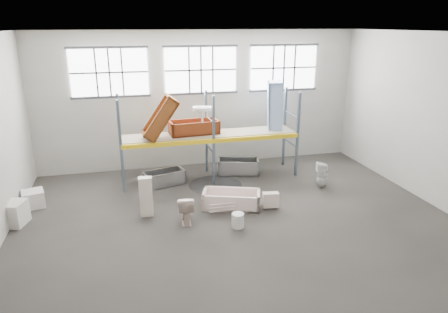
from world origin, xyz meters
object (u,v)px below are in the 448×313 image
object	(u,v)px
toilet_white	(322,175)
bucket	(238,220)
bathtub_beige	(231,199)
steel_tub_right	(238,166)
toilet_beige	(186,208)
cistern_tall	(146,197)
rust_tub_flat	(194,127)
blue_tub_upright	(275,106)
steel_tub_left	(164,178)
carton_near	(11,213)

from	to	relation	value
toilet_white	bucket	xyz separation A→B (m)	(-3.49, -2.02, -0.23)
bathtub_beige	steel_tub_right	bearing A→B (deg)	89.70
toilet_beige	bucket	distance (m)	1.47
cistern_tall	bucket	distance (m)	2.68
cistern_tall	rust_tub_flat	world-z (taller)	rust_tub_flat
rust_tub_flat	blue_tub_upright	bearing A→B (deg)	1.08
steel_tub_left	blue_tub_upright	size ratio (longest dim) A/B	0.77
steel_tub_left	steel_tub_right	world-z (taller)	steel_tub_right
bathtub_beige	toilet_beige	bearing A→B (deg)	-138.28
toilet_beige	steel_tub_right	distance (m)	4.09
cistern_tall	steel_tub_left	xyz separation A→B (m)	(0.73, 2.19, -0.33)
toilet_white	carton_near	size ratio (longest dim) A/B	1.14
bathtub_beige	steel_tub_right	distance (m)	2.87
rust_tub_flat	steel_tub_right	bearing A→B (deg)	-1.10
cistern_tall	steel_tub_right	xyz separation A→B (m)	(3.46, 2.63, -0.31)
toilet_beige	bucket	size ratio (longest dim) A/B	2.01
blue_tub_upright	toilet_white	bearing A→B (deg)	-63.38
toilet_beige	rust_tub_flat	xyz separation A→B (m)	(0.85, 3.31, 1.43)
cistern_tall	carton_near	bearing A→B (deg)	176.63
toilet_beige	steel_tub_right	world-z (taller)	toilet_beige
cistern_tall	rust_tub_flat	size ratio (longest dim) A/B	0.69
cistern_tall	steel_tub_left	bearing A→B (deg)	73.88
steel_tub_right	steel_tub_left	bearing A→B (deg)	-170.76
rust_tub_flat	carton_near	world-z (taller)	rust_tub_flat
toilet_beige	rust_tub_flat	world-z (taller)	rust_tub_flat
toilet_white	blue_tub_upright	size ratio (longest dim) A/B	0.49
toilet_white	rust_tub_flat	distance (m)	4.61
carton_near	rust_tub_flat	bearing A→B (deg)	22.85
carton_near	toilet_beige	bearing A→B (deg)	-12.28
steel_tub_left	carton_near	world-z (taller)	carton_near
bathtub_beige	toilet_white	xyz separation A→B (m)	(3.34, 0.78, 0.18)
toilet_beige	steel_tub_left	size ratio (longest dim) A/B	0.58
toilet_beige	cistern_tall	xyz separation A→B (m)	(-1.01, 0.65, 0.18)
steel_tub_right	rust_tub_flat	bearing A→B (deg)	178.90
cistern_tall	bucket	world-z (taller)	cistern_tall
steel_tub_right	bucket	xyz separation A→B (m)	(-1.14, -3.94, -0.07)
steel_tub_right	blue_tub_upright	size ratio (longest dim) A/B	0.84
toilet_beige	steel_tub_right	bearing A→B (deg)	-120.60
bucket	carton_near	world-z (taller)	carton_near
toilet_beige	blue_tub_upright	xyz separation A→B (m)	(3.79, 3.36, 2.00)
blue_tub_upright	carton_near	bearing A→B (deg)	-164.33
blue_tub_upright	bucket	size ratio (longest dim) A/B	4.45
bathtub_beige	carton_near	world-z (taller)	carton_near
toilet_beige	carton_near	distance (m)	4.72
bathtub_beige	carton_near	size ratio (longest dim) A/B	2.23
bucket	toilet_beige	bearing A→B (deg)	153.17
cistern_tall	bucket	size ratio (longest dim) A/B	2.94
steel_tub_right	toilet_white	bearing A→B (deg)	-39.15
steel_tub_right	rust_tub_flat	xyz separation A→B (m)	(-1.59, 0.03, 1.55)
bucket	steel_tub_left	bearing A→B (deg)	114.41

